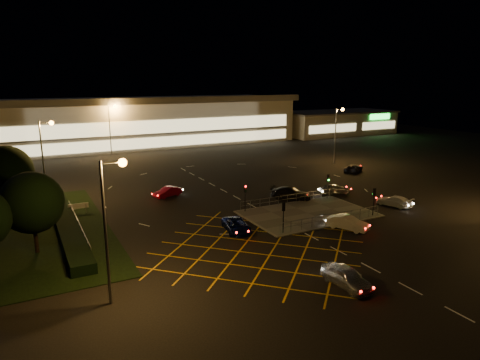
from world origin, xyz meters
name	(u,v)px	position (x,y,z in m)	size (l,w,h in m)	color
ground	(284,212)	(0.00, 0.00, 0.00)	(180.00, 180.00, 0.00)	black
pedestrian_island	(308,214)	(2.00, -2.00, 0.06)	(14.00, 9.00, 0.12)	#4C4944
grass_verge	(12,235)	(-28.00, 6.00, 0.04)	(18.00, 30.00, 0.08)	black
hedge	(66,223)	(-23.00, 6.00, 0.50)	(2.00, 26.00, 1.00)	black
supermarket	(141,121)	(0.00, 61.95, 5.31)	(72.00, 26.50, 10.50)	beige
retail_unit_a	(317,124)	(46.00, 53.97, 3.21)	(18.80, 14.80, 6.35)	beige
retail_unit_b	(361,121)	(62.00, 53.96, 3.22)	(14.80, 14.80, 6.35)	beige
streetlight_sw	(111,211)	(-21.56, -12.00, 6.56)	(1.78, 0.56, 10.03)	slate
streetlight_nw	(46,149)	(-23.56, 18.00, 6.56)	(1.78, 0.56, 10.03)	slate
streetlight_ne	(338,128)	(24.44, 20.00, 6.56)	(1.78, 0.56, 10.03)	slate
streetlight_far_left	(112,123)	(-9.56, 48.00, 6.56)	(1.78, 0.56, 10.03)	slate
streetlight_far_right	(276,114)	(30.44, 50.00, 6.56)	(1.78, 0.56, 10.03)	slate
signal_sw	(283,211)	(-4.00, -5.99, 2.37)	(0.28, 0.30, 3.15)	black
signal_se	(374,196)	(8.00, -5.99, 2.37)	(0.28, 0.30, 3.15)	black
signal_nw	(245,192)	(-4.00, 1.99, 2.37)	(0.28, 0.30, 3.15)	black
signal_ne	(328,181)	(8.00, 1.99, 2.37)	(0.28, 0.30, 3.15)	black
tree_c	(7,171)	(-28.00, 14.00, 4.95)	(5.76, 5.76, 7.84)	black
tree_e	(32,203)	(-26.00, 0.00, 4.64)	(5.40, 5.40, 7.35)	black
car_near_silver	(347,277)	(-5.95, -17.56, 0.76)	(1.80, 4.48, 1.53)	#A3A7AA
car_queue_white	(348,223)	(2.55, -8.00, 0.70)	(1.49, 4.27, 1.41)	#B8B8B8
car_left_blue	(236,225)	(-7.84, -3.29, 0.65)	(2.15, 4.67, 1.30)	#0C174D
car_far_dkgrey	(291,193)	(3.90, 4.25, 0.75)	(2.10, 5.16, 1.50)	black
car_right_silver	(335,189)	(10.45, 3.50, 0.71)	(1.68, 4.17, 1.42)	#A8ACB0
car_circ_red	(168,192)	(-9.84, 12.57, 0.65)	(1.37, 3.92, 1.29)	maroon
car_east_grey	(353,168)	(22.45, 13.19, 0.63)	(2.09, 4.54, 1.26)	black
car_approach_white	(394,201)	(13.24, -4.22, 0.63)	(1.76, 4.34, 1.26)	silver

